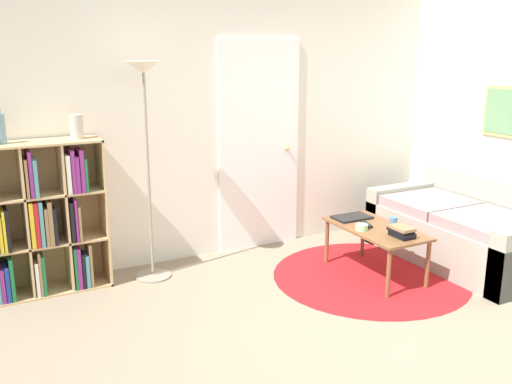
% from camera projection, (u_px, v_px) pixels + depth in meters
% --- Properties ---
extents(ground_plane, '(14.00, 14.00, 0.00)m').
position_uv_depth(ground_plane, '(366.00, 356.00, 3.74)').
color(ground_plane, gray).
extents(wall_back, '(7.68, 0.11, 2.60)m').
position_uv_depth(wall_back, '(224.00, 120.00, 5.35)').
color(wall_back, silver).
rests_on(wall_back, ground_plane).
extents(wall_right, '(0.08, 5.23, 2.60)m').
position_uv_depth(wall_right, '(498.00, 118.00, 5.42)').
color(wall_right, silver).
rests_on(wall_right, ground_plane).
extents(rug, '(1.71, 1.71, 0.01)m').
position_uv_depth(rug, '(370.00, 276.00, 5.02)').
color(rug, '#B2191E').
rests_on(rug, ground_plane).
extents(bookshelf, '(0.94, 0.34, 1.25)m').
position_uv_depth(bookshelf, '(41.00, 222.00, 4.58)').
color(bookshelf, tan).
rests_on(bookshelf, ground_plane).
extents(floor_lamp, '(0.31, 0.31, 1.85)m').
position_uv_depth(floor_lamp, '(145.00, 107.00, 4.64)').
color(floor_lamp, gray).
rests_on(floor_lamp, ground_plane).
extents(couch, '(0.92, 1.70, 0.75)m').
position_uv_depth(couch, '(466.00, 231.00, 5.35)').
color(couch, gray).
rests_on(couch, ground_plane).
extents(coffee_table, '(0.50, 0.95, 0.44)m').
position_uv_depth(coffee_table, '(376.00, 233.00, 4.96)').
color(coffee_table, brown).
rests_on(coffee_table, ground_plane).
extents(laptop, '(0.34, 0.22, 0.02)m').
position_uv_depth(laptop, '(352.00, 217.00, 5.21)').
color(laptop, black).
rests_on(laptop, coffee_table).
extents(bowl, '(0.11, 0.11, 0.05)m').
position_uv_depth(bowl, '(362.00, 227.00, 4.88)').
color(bowl, '#9ED193').
rests_on(bowl, coffee_table).
extents(book_stack_on_table, '(0.14, 0.21, 0.09)m').
position_uv_depth(book_stack_on_table, '(402.00, 232.00, 4.69)').
color(book_stack_on_table, black).
rests_on(book_stack_on_table, coffee_table).
extents(cup, '(0.07, 0.07, 0.07)m').
position_uv_depth(cup, '(393.00, 221.00, 5.00)').
color(cup, teal).
rests_on(cup, coffee_table).
extents(remote, '(0.08, 0.17, 0.02)m').
position_uv_depth(remote, '(367.00, 224.00, 5.00)').
color(remote, black).
rests_on(remote, coffee_table).
extents(bottle_middle, '(0.08, 0.08, 0.28)m').
position_uv_depth(bottle_middle, '(0.00, 129.00, 4.30)').
color(bottle_middle, '#6B93A3').
rests_on(bottle_middle, bookshelf).
extents(vase_on_shelf, '(0.11, 0.11, 0.20)m').
position_uv_depth(vase_on_shelf, '(77.00, 127.00, 4.54)').
color(vase_on_shelf, '#B7B2A8').
rests_on(vase_on_shelf, bookshelf).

